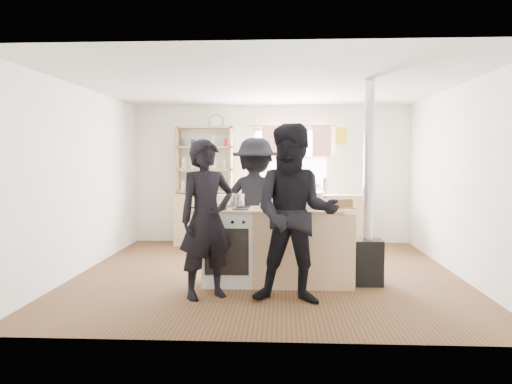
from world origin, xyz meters
The scene contains 14 objects.
ground centered at (0.00, 0.00, -0.01)m, with size 5.00×5.00×0.01m, color brown.
back_counter centered at (0.00, 2.22, 0.45)m, with size 3.40×0.55×0.90m, color tan.
shelving_unit centered at (-1.20, 2.34, 1.51)m, with size 1.00×0.28×1.20m.
thermos centered at (0.94, 2.22, 1.03)m, with size 0.10×0.10×0.27m, color silver.
cooking_island centered at (0.14, -0.55, 0.47)m, with size 1.97×0.64×0.93m.
skillet_greens centered at (-0.63, -0.71, 0.96)m, with size 0.40×0.40×0.05m.
roast_tray centered at (0.09, -0.49, 0.97)m, with size 0.32×0.28×0.07m.
stockpot_stove centered at (-0.39, -0.36, 1.01)m, with size 0.23×0.23×0.19m.
stockpot_counter centered at (0.56, -0.44, 1.03)m, with size 0.30×0.30×0.22m.
bread_board centered at (0.93, -0.54, 0.98)m, with size 0.32×0.27×0.12m.
flue_heater centered at (1.24, -0.51, 0.64)m, with size 0.35×0.35×2.50m.
person_near_left centered at (-0.63, -1.19, 0.88)m, with size 0.64×0.42×1.75m, color black.
person_near_right centered at (0.33, -1.35, 0.96)m, with size 0.93×0.72×1.91m, color black.
person_far centered at (-0.19, 0.48, 0.91)m, with size 1.18×0.68×1.83m, color black.
Camera 1 is at (0.19, -6.60, 1.55)m, focal length 35.00 mm.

